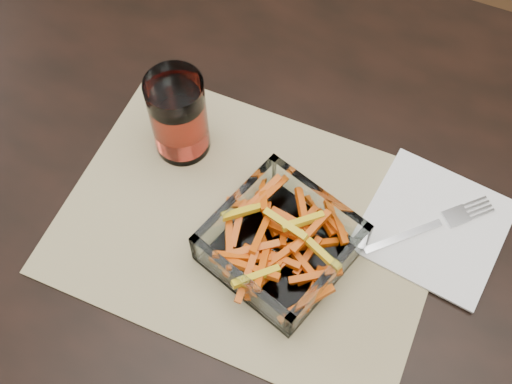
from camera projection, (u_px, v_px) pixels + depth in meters
dining_table at (352, 273)px, 0.85m from camera, size 1.60×0.90×0.75m
placemat at (250, 225)px, 0.79m from camera, size 0.45×0.33×0.00m
glass_bowl at (281, 245)px, 0.75m from camera, size 0.19×0.19×0.06m
tumbler at (179, 118)px, 0.79m from camera, size 0.07×0.07×0.12m
napkin at (434, 226)px, 0.78m from camera, size 0.18×0.18×0.00m
fork at (433, 225)px, 0.78m from camera, size 0.13×0.13×0.00m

